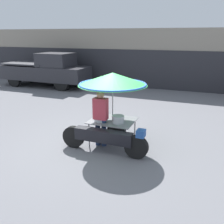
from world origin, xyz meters
TOP-DOWN VIEW (x-y plane):
  - ground_plane at (0.00, 0.00)m, footprint 36.00×36.00m
  - shopfront_building at (0.00, 9.11)m, footprint 28.00×2.06m
  - vendor_motorcycle_cart at (0.38, 0.16)m, footprint 2.38×1.86m
  - vendor_person at (0.14, -0.03)m, footprint 0.38×0.22m
  - pickup_truck at (-6.19, 6.44)m, footprint 5.41×1.79m

SIDE VIEW (x-z plane):
  - ground_plane at x=0.00m, z-range 0.00..0.00m
  - vendor_person at x=0.14m, z-range 0.09..1.66m
  - pickup_truck at x=-6.19m, z-range -0.02..1.96m
  - vendor_motorcycle_cart at x=0.38m, z-range 0.53..2.54m
  - shopfront_building at x=0.00m, z-range -0.01..3.30m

